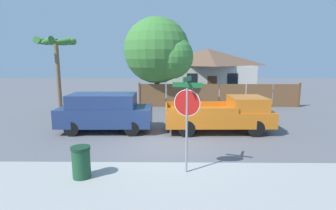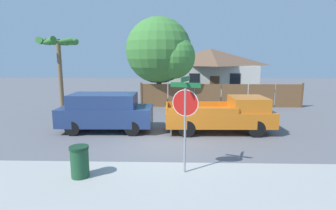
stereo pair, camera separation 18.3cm
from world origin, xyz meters
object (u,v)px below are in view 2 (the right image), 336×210
Objects in this scene: orange_pickup at (224,115)px; oak_tree at (162,52)px; palm_tree at (58,49)px; stop_sign at (185,109)px; trash_bin at (80,162)px; house at (210,70)px; red_suv at (106,111)px.

oak_tree is at bearing 112.95° from orange_pickup.
palm_tree is at bearing 155.13° from orange_pickup.
oak_tree reaches higher than stop_sign.
oak_tree reaches higher than trash_bin.
house is at bearing 72.65° from trash_bin.
oak_tree is 1.37× the size of palm_tree.
orange_pickup is (5.89, 0.01, -0.15)m from red_suv.
red_suv is at bearing 96.28° from trash_bin.
orange_pickup is at bearing -23.70° from palm_tree.
red_suv reaches higher than orange_pickup.
house is 1.36× the size of oak_tree.
stop_sign reaches higher than red_suv.
oak_tree is at bearing 115.93° from stop_sign.
house reaches higher than trash_bin.
palm_tree is at bearing 150.36° from stop_sign.
stop_sign is 3.62m from trash_bin.
oak_tree is 9.08m from orange_pickup.
palm_tree is at bearing 115.96° from trash_bin.
stop_sign is (7.93, -9.22, -2.16)m from palm_tree.
stop_sign is at bearing 7.62° from trash_bin.
house is 1.76× the size of orange_pickup.
orange_pickup is 7.48m from trash_bin.
stop_sign is at bearing -52.91° from red_suv.
palm_tree is 5.06× the size of trash_bin.
palm_tree is at bearing 131.96° from red_suv.
red_suv is 5.89m from orange_pickup.
orange_pickup reaches higher than trash_bin.
oak_tree is 6.91× the size of trash_bin.
trash_bin is (4.70, -9.66, -3.75)m from palm_tree.
house is at bearing 100.37° from stop_sign.
palm_tree is 6.84m from red_suv.
palm_tree reaches higher than stop_sign.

